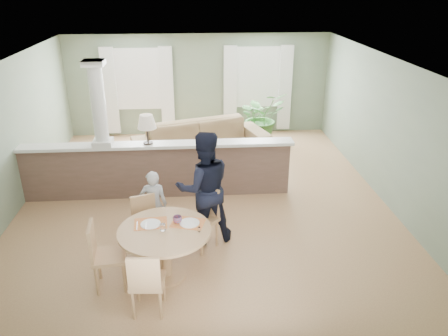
{
  "coord_description": "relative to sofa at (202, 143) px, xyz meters",
  "views": [
    {
      "loc": [
        -0.18,
        -7.72,
        4.04
      ],
      "look_at": [
        0.32,
        -1.0,
        1.08
      ],
      "focal_mm": 35.0,
      "sensor_mm": 36.0,
      "label": 1
    }
  ],
  "objects": [
    {
      "name": "man_person",
      "position": [
        -0.05,
        -3.36,
        0.49
      ],
      "size": [
        1.03,
        0.87,
        1.89
      ],
      "primitive_type": "imported",
      "rotation": [
        0.0,
        0.0,
        3.32
      ],
      "color": "black",
      "rests_on": "ground"
    },
    {
      "name": "sofa",
      "position": [
        0.0,
        0.0,
        0.0
      ],
      "size": [
        3.34,
        2.11,
        0.91
      ],
      "primitive_type": "imported",
      "rotation": [
        0.0,
        0.0,
        0.31
      ],
      "color": "olive",
      "rests_on": "ground"
    },
    {
      "name": "dining_table",
      "position": [
        -0.63,
        -4.33,
        0.18
      ],
      "size": [
        1.32,
        1.32,
        0.9
      ],
      "rotation": [
        0.0,
        0.0,
        0.07
      ],
      "color": "tan",
      "rests_on": "ground"
    },
    {
      "name": "pony_wall",
      "position": [
        -1.0,
        -1.71,
        0.25
      ],
      "size": [
        5.32,
        0.38,
        2.7
      ],
      "color": "brown",
      "rests_on": "ground"
    },
    {
      "name": "child_person",
      "position": [
        -0.87,
        -3.24,
        0.15
      ],
      "size": [
        0.44,
        0.29,
        1.21
      ],
      "primitive_type": "imported",
      "rotation": [
        0.0,
        0.0,
        3.14
      ],
      "color": "#ADADB2",
      "rests_on": "ground"
    },
    {
      "name": "houseplant",
      "position": [
        1.6,
        1.29,
        0.21
      ],
      "size": [
        1.52,
        1.43,
        1.34
      ],
      "primitive_type": "imported",
      "rotation": [
        0.0,
        0.0,
        0.41
      ],
      "color": "#356C2B",
      "rests_on": "ground"
    },
    {
      "name": "chair_far_boy",
      "position": [
        -0.98,
        -3.59,
        0.05
      ],
      "size": [
        0.52,
        0.52,
        0.91
      ],
      "rotation": [
        0.0,
        0.0,
        0.31
      ],
      "color": "tan",
      "rests_on": "ground"
    },
    {
      "name": "chair_side",
      "position": [
        -1.48,
        -4.49,
        0.1
      ],
      "size": [
        0.5,
        0.5,
        1.01
      ],
      "rotation": [
        0.0,
        0.0,
        1.67
      ],
      "color": "tan",
      "rests_on": "ground"
    },
    {
      "name": "chair_far_man",
      "position": [
        -0.06,
        -3.54,
        0.1
      ],
      "size": [
        0.64,
        0.64,
        1.01
      ],
      "rotation": [
        0.0,
        0.0,
        -0.76
      ],
      "color": "tan",
      "rests_on": "ground"
    },
    {
      "name": "room_shell",
      "position": [
        -0.04,
        -1.28,
        1.36
      ],
      "size": [
        7.02,
        8.02,
        2.71
      ],
      "color": "gray",
      "rests_on": "ground"
    },
    {
      "name": "chair_near",
      "position": [
        -0.84,
        -5.11,
        0.07
      ],
      "size": [
        0.46,
        0.46,
        0.95
      ],
      "rotation": [
        0.0,
        0.0,
        3.07
      ],
      "color": "tan",
      "rests_on": "ground"
    },
    {
      "name": "ground",
      "position": [
        -0.01,
        -1.91,
        -0.46
      ],
      "size": [
        8.0,
        8.0,
        0.0
      ],
      "primitive_type": "plane",
      "color": "tan",
      "rests_on": "ground"
    }
  ]
}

